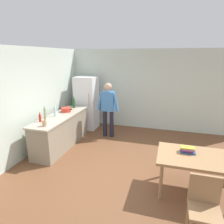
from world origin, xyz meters
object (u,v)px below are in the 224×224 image
bottle_vinegar_tall (45,113)px  bottle_wine_green (74,103)px  chair (204,204)px  book_stack (188,150)px  utensil_jar (45,123)px  person (108,106)px  bottle_sauce_red (40,118)px  refrigerator (87,103)px  dining_table (197,160)px  cooking_pot (66,110)px  bottle_water_clear (55,112)px

bottle_vinegar_tall → bottle_wine_green: bottle_wine_green is taller
chair → book_stack: (-0.17, 1.08, 0.27)m
utensil_jar → book_stack: utensil_jar is taller
person → bottle_sauce_red: person is taller
refrigerator → bottle_vinegar_tall: refrigerator is taller
dining_table → bottle_sauce_red: size_ratio=5.83×
dining_table → bottle_sauce_red: 3.65m
bottle_sauce_red → cooking_pot: bearing=80.9°
refrigerator → chair: size_ratio=1.98×
dining_table → bottle_water_clear: bearing=163.9°
refrigerator → bottle_water_clear: (-0.20, -1.69, 0.13)m
bottle_sauce_red → bottle_vinegar_tall: (-0.05, 0.29, 0.04)m
refrigerator → bottle_water_clear: 1.70m
dining_table → chair: size_ratio=1.54×
chair → dining_table: bearing=81.2°
bottle_vinegar_tall → utensil_jar: bearing=-56.9°
dining_table → bottle_wine_green: 3.97m
person → dining_table: size_ratio=1.21×
person → utensil_jar: size_ratio=5.31×
bottle_wine_green → refrigerator: bearing=80.2°
refrigerator → utensil_jar: size_ratio=5.62×
dining_table → chair: (-0.00, -0.97, -0.14)m
refrigerator → book_stack: size_ratio=6.89×
person → bottle_vinegar_tall: (-1.30, -1.36, 0.06)m
cooking_pot → bottle_water_clear: (-0.06, -0.49, 0.07)m
chair → bottle_water_clear: bottle_water_clear is taller
refrigerator → bottle_water_clear: refrigerator is taller
person → bottle_wine_green: (-1.07, -0.17, 0.07)m
refrigerator → person: refrigerator is taller
bottle_water_clear → book_stack: bearing=-15.1°
bottle_vinegar_tall → refrigerator: bearing=79.5°
dining_table → bottle_vinegar_tall: bearing=167.8°
dining_table → bottle_vinegar_tall: (-3.65, 0.79, 0.36)m
chair → cooking_pot: cooking_pot is taller
utensil_jar → cooking_pot: bearing=96.2°
bottle_wine_green → bottle_water_clear: bearing=-94.6°
bottle_vinegar_tall → dining_table: bearing=-12.2°
refrigerator → dining_table: (3.30, -2.70, -0.23)m
bottle_water_clear → person: bearing=44.6°
cooking_pot → bottle_sauce_red: bearing=-99.1°
person → chair: person is taller
person → cooking_pot: size_ratio=4.25×
cooking_pot → bottle_wine_green: bearing=88.0°
cooking_pot → bottle_water_clear: 0.50m
refrigerator → bottle_vinegar_tall: size_ratio=5.62×
dining_table → utensil_jar: utensil_jar is taller
person → dining_table: (2.35, -2.15, -0.31)m
refrigerator → chair: refrigerator is taller
bottle_water_clear → refrigerator: bearing=83.2°
dining_table → bottle_sauce_red: bearing=172.1°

